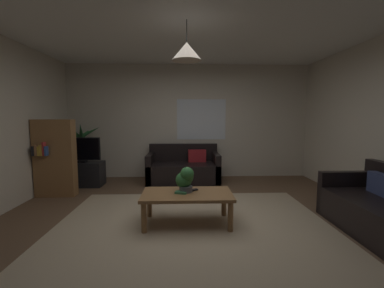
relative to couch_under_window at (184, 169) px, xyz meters
name	(u,v)px	position (x,y,z in m)	size (l,w,h in m)	color
floor	(193,222)	(0.12, -2.20, -0.28)	(5.65, 5.35, 0.02)	brown
rug	(193,227)	(0.12, -2.40, -0.27)	(3.67, 2.94, 0.01)	tan
wall_back	(189,122)	(0.12, 0.51, 1.06)	(5.77, 0.06, 2.66)	beige
ceiling	(193,21)	(0.12, -2.20, 2.40)	(5.65, 5.35, 0.02)	white
window_pane	(201,119)	(0.42, 0.48, 1.11)	(1.16, 0.01, 0.95)	white
couch_under_window	(184,169)	(0.00, 0.00, 0.00)	(1.57, 0.83, 0.82)	black
coffee_table	(187,197)	(0.04, -2.27, 0.09)	(1.21, 0.64, 0.43)	olive
book_on_table_0	(181,192)	(-0.04, -2.29, 0.17)	(0.15, 0.10, 0.03)	#387247
remote_on_table_0	(193,190)	(0.12, -2.19, 0.16)	(0.05, 0.16, 0.02)	black
potted_plant_on_table	(185,179)	(0.02, -2.21, 0.33)	(0.25, 0.25, 0.35)	#4C4C51
tv_stand	(81,174)	(-2.15, -0.27, -0.02)	(0.90, 0.44, 0.50)	black
tv	(80,150)	(-2.15, -0.29, 0.49)	(0.84, 0.16, 0.52)	black
potted_palm_corner	(82,155)	(-2.32, 0.24, 0.29)	(0.81, 0.91, 1.35)	beige
bookshelf_corner	(55,158)	(-2.34, -0.96, 0.43)	(0.70, 0.31, 1.40)	olive
pendant_lamp	(187,51)	(0.04, -2.27, 2.00)	(0.38, 0.38, 0.50)	black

